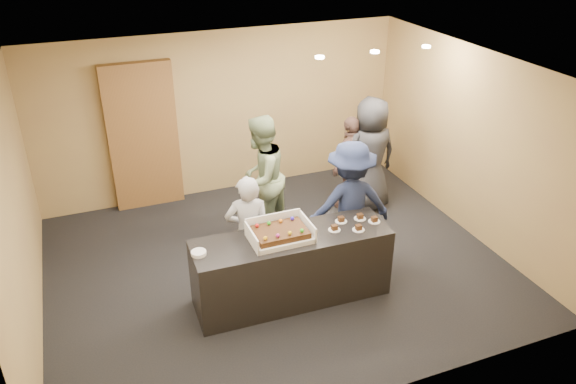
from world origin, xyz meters
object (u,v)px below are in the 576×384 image
at_px(person_navy_man, 350,204).
at_px(person_brown_extra, 351,163).
at_px(storage_cabinet, 143,137).
at_px(person_sage_man, 261,178).
at_px(plate_stack, 199,253).
at_px(sheet_cake, 280,232).
at_px(cake_box, 279,234).
at_px(person_dark_suit, 370,155).
at_px(person_server_grey, 248,233).
at_px(serving_counter, 292,268).

bearing_deg(person_navy_man, person_brown_extra, -109.88).
xyz_separation_m(storage_cabinet, person_sage_man, (1.39, -1.56, -0.25)).
bearing_deg(plate_stack, person_sage_man, 50.74).
bearing_deg(storage_cabinet, person_sage_man, -48.29).
xyz_separation_m(sheet_cake, person_sage_man, (0.30, 1.59, -0.07)).
distance_m(storage_cabinet, person_sage_man, 2.10).
bearing_deg(sheet_cake, person_navy_man, 23.05).
distance_m(person_sage_man, person_brown_extra, 1.63).
relative_size(cake_box, person_dark_suit, 0.39).
bearing_deg(sheet_cake, person_sage_man, 79.23).
relative_size(person_server_grey, person_dark_suit, 0.84).
distance_m(cake_box, sheet_cake, 0.06).
relative_size(storage_cabinet, person_brown_extra, 1.52).
height_order(serving_counter, storage_cabinet, storage_cabinet).
relative_size(serving_counter, person_server_grey, 1.54).
bearing_deg(sheet_cake, storage_cabinet, 109.07).
bearing_deg(person_brown_extra, person_navy_man, 33.12).
xyz_separation_m(person_server_grey, person_brown_extra, (2.15, 1.42, -0.01)).
bearing_deg(person_brown_extra, plate_stack, 3.61).
relative_size(cake_box, sheet_cake, 1.17).
bearing_deg(cake_box, plate_stack, 179.90).
relative_size(cake_box, plate_stack, 4.18).
bearing_deg(person_server_grey, person_dark_suit, -138.68).
relative_size(serving_counter, person_brown_extra, 1.56).
bearing_deg(person_server_grey, serving_counter, 145.02).
bearing_deg(sheet_cake, person_server_grey, 119.29).
bearing_deg(person_navy_man, sheet_cake, 31.01).
relative_size(plate_stack, person_navy_man, 0.10).
xyz_separation_m(plate_stack, person_brown_extra, (2.87, 1.84, -0.15)).
xyz_separation_m(person_sage_man, person_dark_suit, (1.85, 0.14, 0.00)).
bearing_deg(plate_stack, serving_counter, -1.46).
relative_size(serving_counter, storage_cabinet, 1.02).
bearing_deg(plate_stack, person_navy_man, 12.40).
height_order(sheet_cake, plate_stack, sheet_cake).
bearing_deg(plate_stack, person_server_grey, 30.39).
xyz_separation_m(person_server_grey, person_sage_man, (0.55, 1.14, 0.14)).
xyz_separation_m(plate_stack, person_sage_man, (1.27, 1.56, 0.00)).
relative_size(storage_cabinet, person_dark_suit, 1.27).
bearing_deg(person_dark_suit, person_server_grey, 25.20).
height_order(person_navy_man, person_brown_extra, person_navy_man).
xyz_separation_m(sheet_cake, person_brown_extra, (1.90, 1.87, -0.23)).
xyz_separation_m(person_sage_man, person_navy_man, (0.87, -1.09, -0.05)).
bearing_deg(sheet_cake, cake_box, 89.02).
bearing_deg(person_dark_suit, storage_cabinet, -26.41).
xyz_separation_m(person_server_grey, person_dark_suit, (2.40, 1.28, 0.15)).
bearing_deg(person_sage_man, storage_cabinet, -88.11).
bearing_deg(person_sage_man, serving_counter, 44.66).
height_order(sheet_cake, person_navy_man, person_navy_man).
xyz_separation_m(person_navy_man, person_brown_extra, (0.72, 1.37, -0.11)).
xyz_separation_m(person_sage_man, person_brown_extra, (1.60, 0.28, -0.15)).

